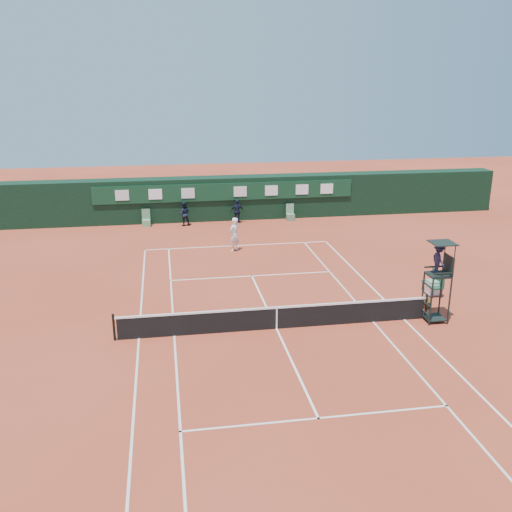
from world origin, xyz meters
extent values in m
plane|color=#B04229|center=(0.00, 0.00, 0.00)|extent=(90.00, 90.00, 0.00)
cube|color=white|center=(0.00, 11.88, 0.01)|extent=(11.05, 0.08, 0.01)
cube|color=white|center=(5.49, 0.00, 0.01)|extent=(0.08, 23.85, 0.01)
cube|color=silver|center=(-5.49, 0.00, 0.01)|extent=(0.08, 23.85, 0.01)
cube|color=silver|center=(4.12, 0.00, 0.01)|extent=(0.08, 23.85, 0.01)
cube|color=silver|center=(-4.12, 0.00, 0.01)|extent=(0.08, 23.85, 0.01)
cube|color=white|center=(0.00, 6.40, 0.01)|extent=(8.31, 0.08, 0.01)
cube|color=silver|center=(0.00, -6.40, 0.01)|extent=(8.31, 0.08, 0.01)
cube|color=white|center=(0.00, 0.00, 0.01)|extent=(0.08, 12.88, 0.01)
cube|color=silver|center=(0.00, 11.73, 0.01)|extent=(0.08, 0.30, 0.01)
cube|color=black|center=(0.00, 0.00, 0.45)|extent=(12.60, 0.04, 0.90)
cube|color=white|center=(0.00, 0.00, 0.93)|extent=(12.80, 0.06, 0.08)
cube|color=white|center=(0.00, 0.00, 0.46)|extent=(0.06, 0.05, 0.92)
cylinder|color=black|center=(6.40, 0.00, 0.55)|extent=(0.10, 0.10, 1.10)
cylinder|color=black|center=(-6.40, 0.00, 0.55)|extent=(0.10, 0.10, 1.10)
cube|color=black|center=(0.00, 18.75, 1.50)|extent=(40.00, 1.50, 3.00)
cube|color=#0E361F|center=(0.00, 17.94, 2.10)|extent=(18.00, 0.10, 1.20)
cube|color=silver|center=(-7.00, 17.87, 2.10)|extent=(0.90, 0.04, 0.70)
cube|color=white|center=(-4.80, 17.87, 2.10)|extent=(0.90, 0.04, 0.70)
cube|color=silver|center=(-2.60, 17.87, 2.10)|extent=(0.90, 0.04, 0.70)
cube|color=silver|center=(1.00, 17.87, 2.10)|extent=(0.90, 0.04, 0.70)
cube|color=white|center=(3.20, 17.87, 2.10)|extent=(0.90, 0.04, 0.70)
cube|color=white|center=(5.40, 17.87, 2.10)|extent=(0.90, 0.04, 0.70)
cube|color=white|center=(7.20, 17.87, 2.10)|extent=(0.90, 0.04, 0.70)
cube|color=#639769|center=(-5.50, 17.45, 0.23)|extent=(0.55, 0.50, 0.46)
cube|color=#53805B|center=(-5.50, 17.67, 0.80)|extent=(0.55, 0.06, 0.70)
cube|color=#548158|center=(4.50, 17.45, 0.23)|extent=(0.55, 0.50, 0.46)
cube|color=#629673|center=(4.50, 17.67, 0.80)|extent=(0.55, 0.06, 0.70)
cylinder|color=black|center=(6.25, -0.69, 1.00)|extent=(0.07, 0.07, 2.00)
cylinder|color=black|center=(6.25, 0.11, 1.00)|extent=(0.07, 0.07, 2.00)
cylinder|color=black|center=(7.05, -0.69, 1.00)|extent=(0.07, 0.07, 2.00)
cylinder|color=black|center=(7.05, 0.11, 1.00)|extent=(0.07, 0.07, 2.00)
cube|color=black|center=(6.65, -0.29, 2.04)|extent=(0.85, 0.85, 0.08)
cube|color=black|center=(7.05, -0.29, 2.45)|extent=(0.06, 0.85, 0.80)
cube|color=black|center=(6.65, -0.71, 2.25)|extent=(0.85, 0.05, 0.06)
cube|color=black|center=(6.65, 0.13, 2.25)|extent=(0.85, 0.05, 0.06)
cylinder|color=black|center=(7.05, -0.69, 2.90)|extent=(0.04, 0.04, 1.00)
cylinder|color=black|center=(7.05, 0.11, 2.90)|extent=(0.04, 0.04, 1.00)
cube|color=black|center=(6.70, -0.29, 3.40)|extent=(0.95, 0.95, 0.04)
cube|color=black|center=(6.65, -0.29, 0.15)|extent=(0.80, 0.80, 0.05)
cube|color=black|center=(6.25, -0.29, 0.40)|extent=(0.04, 0.80, 0.04)
cube|color=black|center=(6.25, -0.29, 0.80)|extent=(0.04, 0.80, 0.04)
cube|color=black|center=(6.25, -0.29, 1.20)|extent=(0.04, 0.80, 0.04)
cube|color=black|center=(6.25, -0.29, 1.60)|extent=(0.04, 0.80, 0.04)
imported|color=#1C1A35|center=(6.60, -0.29, 2.72)|extent=(0.47, 0.82, 1.28)
cube|color=#193F2B|center=(7.97, 2.61, 0.45)|extent=(0.55, 1.20, 0.08)
cube|color=#1B442F|center=(8.22, 2.61, 0.80)|extent=(0.06, 1.20, 0.60)
cylinder|color=black|center=(7.75, 2.06, 0.20)|extent=(0.04, 0.04, 0.41)
cylinder|color=black|center=(8.19, 2.06, 0.20)|extent=(0.04, 0.04, 0.41)
cylinder|color=black|center=(7.75, 3.16, 0.20)|extent=(0.04, 0.04, 0.41)
cylinder|color=black|center=(8.19, 3.16, 0.20)|extent=(0.04, 0.04, 0.41)
cube|color=black|center=(7.10, 1.23, 0.13)|extent=(0.58, 0.77, 0.26)
cube|color=white|center=(8.02, 2.64, 0.30)|extent=(0.55, 0.55, 0.60)
cube|color=#649971|center=(8.02, 2.64, 0.62)|extent=(0.57, 0.57, 0.05)
sphere|color=#BECD2F|center=(-0.51, 9.15, 0.03)|extent=(0.07, 0.07, 0.07)
imported|color=white|center=(-0.32, 10.90, 1.00)|extent=(0.86, 0.84, 1.99)
imported|color=black|center=(-2.93, 17.24, 0.83)|extent=(0.84, 0.67, 1.65)
imported|color=black|center=(0.72, 17.37, 0.81)|extent=(0.96, 0.42, 1.63)
camera|label=1|loc=(-4.26, -20.69, 9.86)|focal=40.00mm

